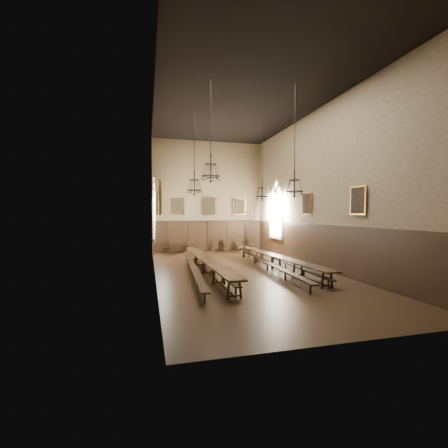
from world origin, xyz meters
name	(u,v)px	position (x,y,z in m)	size (l,w,h in m)	color
floor	(242,272)	(0.00, 0.00, -0.01)	(9.00, 18.00, 0.02)	black
ceiling	(242,101)	(0.00, 0.00, 9.01)	(9.00, 18.00, 0.02)	black
wall_back	(208,197)	(0.00, 9.01, 4.50)	(9.00, 0.02, 9.00)	#7F6C4E
wall_front	(358,155)	(0.00, -9.01, 4.50)	(9.00, 0.02, 9.00)	#7F6C4E
wall_left	(154,185)	(-4.51, 0.00, 4.50)	(0.02, 18.00, 9.00)	#7F6C4E
wall_right	(318,189)	(4.51, 0.00, 4.50)	(0.02, 18.00, 9.00)	#7F6C4E
wainscot_panelling	(242,248)	(0.00, 0.00, 1.25)	(9.00, 18.00, 2.50)	black
table_left	(208,267)	(-1.90, -0.24, 0.39)	(0.90, 10.13, 0.79)	black
table_right	(276,262)	(2.08, 0.22, 0.39)	(1.27, 9.99, 0.78)	black
bench_left_outer	(193,269)	(-2.64, -0.13, 0.30)	(0.99, 10.61, 0.48)	black
bench_left_inner	(213,267)	(-1.54, 0.24, 0.29)	(0.58, 10.23, 0.46)	black
bench_right_inner	(267,265)	(1.46, 0.00, 0.31)	(0.92, 10.72, 0.48)	black
bench_right_outer	(286,264)	(2.59, 0.10, 0.28)	(0.85, 9.71, 0.44)	black
chair_0	(166,249)	(-3.48, 8.62, 0.29)	(0.54, 0.54, 0.97)	black
chair_1	(179,249)	(-2.50, 8.49, 0.29)	(0.43, 0.43, 0.95)	black
chair_2	(190,249)	(-1.59, 8.59, 0.27)	(0.41, 0.41, 0.90)	black
chair_4	(215,248)	(0.47, 8.53, 0.29)	(0.48, 0.48, 0.95)	black
chair_5	(226,248)	(1.39, 8.50, 0.31)	(0.48, 0.48, 1.03)	black
chair_6	(238,248)	(2.43, 8.56, 0.27)	(0.46, 0.46, 0.89)	black
chair_7	(252,247)	(3.57, 8.50, 0.29)	(0.51, 0.51, 0.96)	black
chandelier_back_left	(194,185)	(-2.16, 2.43, 4.77)	(0.94, 0.94, 4.68)	black
chandelier_back_right	(262,191)	(2.22, 2.74, 4.52)	(0.86, 0.86, 4.96)	black
chandelier_front_left	(211,170)	(-2.10, -2.00, 5.07)	(0.83, 0.83, 4.38)	black
chandelier_front_right	(294,184)	(1.67, -2.63, 4.47)	(0.80, 0.80, 5.03)	black
portrait_back_0	(177,206)	(-2.60, 8.88, 3.70)	(1.10, 0.12, 1.40)	orange
portrait_back_1	(209,206)	(0.00, 8.88, 3.70)	(1.10, 0.12, 1.40)	orange
portrait_back_2	(239,206)	(2.60, 8.88, 3.70)	(1.10, 0.12, 1.40)	orange
portrait_left_0	(157,202)	(-4.38, 1.00, 3.70)	(0.12, 1.00, 1.30)	orange
portrait_left_1	(160,198)	(-4.38, -3.50, 3.70)	(0.12, 1.00, 1.30)	orange
portrait_right_0	(307,204)	(4.38, 1.00, 3.70)	(0.12, 1.00, 1.30)	orange
portrait_right_1	(358,200)	(4.38, -3.50, 3.70)	(0.12, 1.00, 1.30)	orange
window_right	(276,210)	(4.43, 5.50, 3.40)	(0.20, 2.20, 4.60)	white
window_left	(154,209)	(-4.43, 5.50, 3.40)	(0.20, 2.20, 4.60)	white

